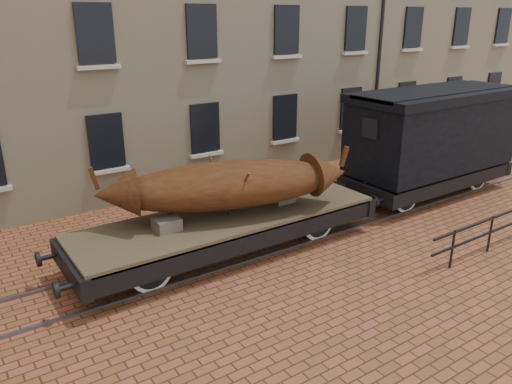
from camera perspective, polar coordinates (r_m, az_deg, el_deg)
ground at (r=13.79m, az=0.77°, el=-5.77°), size 90.00×90.00×0.00m
rail_track at (r=13.78m, az=0.77°, el=-5.65°), size 30.00×1.52×0.06m
flatcar_wagon at (r=12.90m, az=-3.16°, el=-3.49°), size 9.06×2.46×1.37m
iron_boat at (r=12.54m, az=-3.17°, el=0.87°), size 6.52×3.38×1.58m
goods_van at (r=17.78m, az=19.58°, el=6.65°), size 7.00×2.55×3.62m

